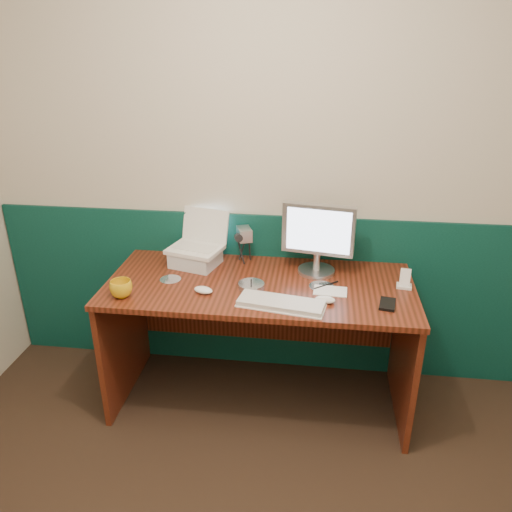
# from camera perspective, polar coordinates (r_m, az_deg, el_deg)

# --- Properties ---
(back_wall) EXTENTS (3.50, 0.04, 2.50)m
(back_wall) POSITION_cam_1_polar(r_m,az_deg,el_deg) (2.77, 4.06, 9.52)
(back_wall) COLOR beige
(back_wall) RESTS_ON ground
(wainscot) EXTENTS (3.48, 0.02, 1.00)m
(wainscot) POSITION_cam_1_polar(r_m,az_deg,el_deg) (3.03, 3.64, -4.44)
(wainscot) COLOR #062E29
(wainscot) RESTS_ON ground
(desk) EXTENTS (1.60, 0.70, 0.75)m
(desk) POSITION_cam_1_polar(r_m,az_deg,el_deg) (2.79, 0.40, -9.99)
(desk) COLOR #3A170A
(desk) RESTS_ON ground
(laptop_riser) EXTENTS (0.29, 0.26, 0.08)m
(laptop_riser) POSITION_cam_1_polar(r_m,az_deg,el_deg) (2.81, -6.93, -0.24)
(laptop_riser) COLOR silver
(laptop_riser) RESTS_ON desk
(laptop) EXTENTS (0.33, 0.28, 0.23)m
(laptop) POSITION_cam_1_polar(r_m,az_deg,el_deg) (2.75, -7.09, 2.78)
(laptop) COLOR white
(laptop) RESTS_ON laptop_riser
(monitor) EXTENTS (0.39, 0.17, 0.38)m
(monitor) POSITION_cam_1_polar(r_m,az_deg,el_deg) (2.67, 7.08, 1.86)
(monitor) COLOR #B6B7BC
(monitor) RESTS_ON desk
(keyboard) EXTENTS (0.43, 0.20, 0.02)m
(keyboard) POSITION_cam_1_polar(r_m,az_deg,el_deg) (2.39, 2.87, -5.49)
(keyboard) COLOR silver
(keyboard) RESTS_ON desk
(mouse_right) EXTENTS (0.11, 0.07, 0.03)m
(mouse_right) POSITION_cam_1_polar(r_m,az_deg,el_deg) (2.44, 7.91, -4.95)
(mouse_right) COLOR silver
(mouse_right) RESTS_ON desk
(mouse_left) EXTENTS (0.11, 0.09, 0.03)m
(mouse_left) POSITION_cam_1_polar(r_m,az_deg,el_deg) (2.51, -6.04, -3.89)
(mouse_left) COLOR white
(mouse_left) RESTS_ON desk
(mug) EXTENTS (0.11, 0.11, 0.09)m
(mug) POSITION_cam_1_polar(r_m,az_deg,el_deg) (2.54, -15.16, -3.63)
(mug) COLOR gold
(mug) RESTS_ON desk
(camcorder) EXTENTS (0.12, 0.15, 0.19)m
(camcorder) POSITION_cam_1_polar(r_m,az_deg,el_deg) (2.82, -1.33, 1.18)
(camcorder) COLOR #B8B8BD
(camcorder) RESTS_ON desk
(cd_spindle) EXTENTS (0.13, 0.13, 0.03)m
(cd_spindle) POSITION_cam_1_polar(r_m,az_deg,el_deg) (2.55, -0.54, -3.41)
(cd_spindle) COLOR #B2B7C3
(cd_spindle) RESTS_ON desk
(cd_loose_a) EXTENTS (0.11, 0.11, 0.00)m
(cd_loose_a) POSITION_cam_1_polar(r_m,az_deg,el_deg) (2.68, -9.75, -2.63)
(cd_loose_a) COLOR silver
(cd_loose_a) RESTS_ON desk
(cd_loose_b) EXTENTS (0.13, 0.13, 0.00)m
(cd_loose_b) POSITION_cam_1_polar(r_m,az_deg,el_deg) (2.59, 7.51, -3.44)
(cd_loose_b) COLOR silver
(cd_loose_b) RESTS_ON desk
(pen) EXTENTS (0.13, 0.11, 0.01)m
(pen) POSITION_cam_1_polar(r_m,az_deg,el_deg) (2.60, 8.02, -3.31)
(pen) COLOR black
(pen) RESTS_ON desk
(papers) EXTENTS (0.17, 0.12, 0.00)m
(papers) POSITION_cam_1_polar(r_m,az_deg,el_deg) (2.55, 8.48, -3.98)
(papers) COLOR white
(papers) RESTS_ON desk
(dock) EXTENTS (0.08, 0.07, 0.01)m
(dock) POSITION_cam_1_polar(r_m,az_deg,el_deg) (2.67, 16.55, -3.33)
(dock) COLOR white
(dock) RESTS_ON desk
(music_player) EXTENTS (0.06, 0.03, 0.09)m
(music_player) POSITION_cam_1_polar(r_m,az_deg,el_deg) (2.65, 16.68, -2.33)
(music_player) COLOR white
(music_player) RESTS_ON dock
(pda) EXTENTS (0.09, 0.13, 0.01)m
(pda) POSITION_cam_1_polar(r_m,az_deg,el_deg) (2.47, 14.79, -5.33)
(pda) COLOR black
(pda) RESTS_ON desk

